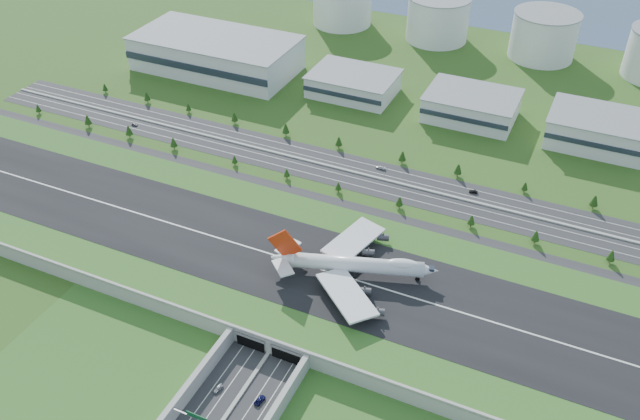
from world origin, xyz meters
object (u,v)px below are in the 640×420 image
at_px(car_0, 218,388).
at_px(car_5, 473,192).
at_px(boeing_747, 354,264).
at_px(fuel_tank_a, 342,4).
at_px(car_2, 260,400).
at_px(car_7, 380,167).
at_px(car_4, 134,125).

distance_m(car_0, car_5, 189.03).
relative_size(boeing_747, car_5, 16.12).
relative_size(fuel_tank_a, car_2, 9.03).
relative_size(car_0, car_2, 0.89).
xyz_separation_m(car_5, car_7, (-56.90, 1.52, 0.07)).
bearing_deg(car_5, boeing_747, -30.63).
distance_m(fuel_tank_a, car_4, 230.58).
relative_size(car_0, car_4, 1.12).
xyz_separation_m(fuel_tank_a, car_5, (169.46, -205.98, -16.60)).
relative_size(car_0, car_7, 0.84).
bearing_deg(car_2, car_5, -93.46).
bearing_deg(car_5, fuel_tank_a, -153.49).
bearing_deg(car_7, car_2, 4.43).
relative_size(car_2, car_7, 0.95).
bearing_deg(fuel_tank_a, car_0, -74.01).
height_order(fuel_tank_a, car_5, fuel_tank_a).
bearing_deg(boeing_747, fuel_tank_a, 96.18).
bearing_deg(boeing_747, car_2, -114.31).
xyz_separation_m(car_2, car_5, (40.88, 177.58, 0.01)).
relative_size(fuel_tank_a, car_7, 8.56).
distance_m(fuel_tank_a, car_0, 401.42).
xyz_separation_m(fuel_tank_a, car_0, (110.48, -385.57, -16.54)).
relative_size(car_2, car_5, 1.17).
bearing_deg(car_5, car_0, -31.12).
bearing_deg(car_4, boeing_747, -110.10).
height_order(car_5, car_7, car_7).
height_order(car_2, car_5, car_5).
bearing_deg(fuel_tank_a, car_4, -103.44).
relative_size(car_2, car_4, 1.26).
relative_size(fuel_tank_a, car_0, 10.15).
relative_size(boeing_747, car_4, 17.34).
distance_m(boeing_747, car_5, 107.16).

